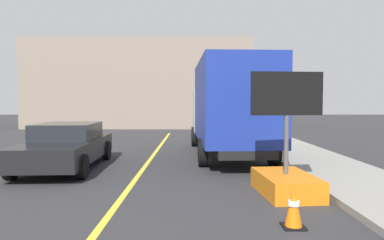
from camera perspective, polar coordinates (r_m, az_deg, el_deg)
name	(u,v)px	position (r m, az deg, el deg)	size (l,w,h in m)	color
arrow_board_trailer	(286,173)	(7.90, 15.37, -8.47)	(1.60, 1.89, 2.70)	orange
box_truck	(229,107)	(12.97, 6.12, 2.17)	(2.82, 8.00, 3.46)	black
pickup_car	(66,145)	(11.32, -20.29, -4.01)	(2.24, 4.84, 1.38)	black
highway_guide_sign	(257,78)	(19.69, 10.75, 6.92)	(2.79, 0.18, 5.00)	gray
far_building_block	(142,86)	(29.79, -8.43, 5.69)	(17.77, 7.12, 6.99)	gray
traffic_cone_mid_lane	(293,206)	(5.93, 16.57, -13.67)	(0.36, 0.36, 0.70)	black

